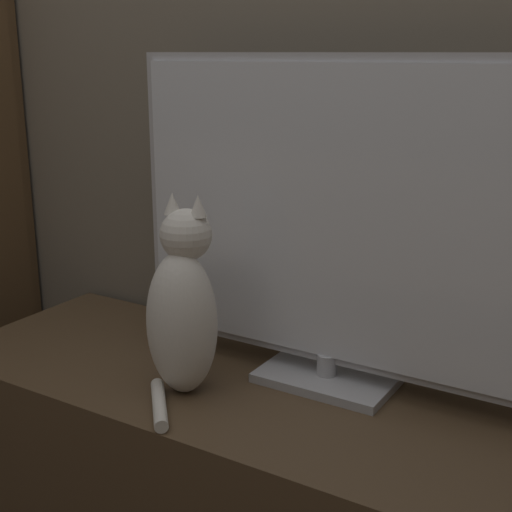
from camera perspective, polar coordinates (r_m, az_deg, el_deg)
wall_back at (r=1.71m, az=4.54°, el=17.61°), size 4.80×0.05×2.60m
tv_stand at (r=1.74m, az=-1.25°, el=-18.18°), size 1.44×0.54×0.55m
tv at (r=1.49m, az=6.08°, el=2.50°), size 0.94×0.18×0.70m
cat at (r=1.50m, az=-5.85°, el=-4.33°), size 0.17×0.27×0.43m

